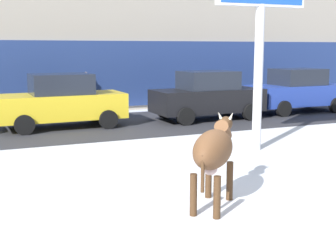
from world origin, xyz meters
The scene contains 7 objects.
ground_plane centered at (0.00, 0.00, 0.00)m, with size 120.00×120.00×0.00m, color white.
road_strip centered at (0.00, 8.98, 0.00)m, with size 60.00×5.60×0.01m, color #333338.
cow_brown centered at (-0.01, 0.09, 0.99)m, with size 1.59×1.68×1.54m.
car_yellow_sedan centered at (-0.93, 9.13, 0.91)m, with size 4.23×2.05×1.84m.
car_black_sedan centered at (4.49, 8.78, 0.91)m, with size 4.23×2.05×1.84m.
car_blue_sedan centered at (8.97, 9.14, 0.91)m, with size 4.23×2.05×1.84m.
pedestrian_near_billboard centered at (0.61, 12.12, 0.88)m, with size 0.36×0.24×1.73m.
Camera 1 is at (-3.73, -6.61, 2.69)m, focal length 49.22 mm.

